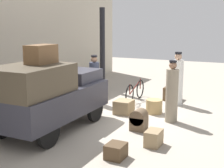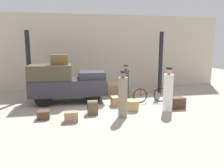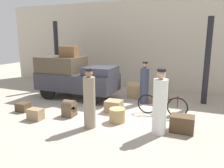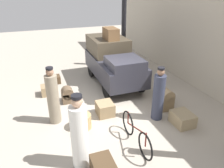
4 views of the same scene
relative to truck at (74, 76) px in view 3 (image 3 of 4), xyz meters
name	(u,v)px [view 3 (image 3 of 4)]	position (x,y,z in m)	size (l,w,h in m)	color
ground_plane	(105,109)	(1.92, -1.00, -0.98)	(30.00, 30.00, 0.00)	#A89E8E
station_building_facade	(137,45)	(1.92, 3.08, 1.27)	(16.00, 0.15, 4.50)	beige
canopy_pillar_left	(57,56)	(-1.78, 1.23, 0.73)	(0.22, 0.22, 3.43)	black
canopy_pillar_right	(207,62)	(5.33, 1.23, 0.73)	(0.22, 0.22, 3.43)	black
truck	(74,76)	(0.00, 0.00, 0.00)	(3.49, 1.56, 1.81)	black
bicycle	(162,105)	(3.98, -0.82, -0.63)	(1.71, 0.04, 0.74)	black
wicker_basket	(117,115)	(2.77, -1.95, -0.76)	(0.51, 0.51, 0.43)	tan
porter_standing_middle	(160,105)	(4.15, -2.31, -0.14)	(0.39, 0.39, 1.83)	white
porter_with_bicycle	(145,84)	(3.06, 0.35, -0.20)	(0.35, 0.35, 1.70)	#33384C
conductor_in_dark_uniform	(89,101)	(2.17, -2.66, -0.16)	(0.35, 0.35, 1.78)	gray
trunk_umber_medium	(36,114)	(0.23, -2.80, -0.80)	(0.48, 0.33, 0.36)	#937A56
suitcase_small_leather	(182,124)	(4.75, -1.95, -0.74)	(0.66, 0.46, 0.48)	#4C3823
suitcase_black_upright	(114,106)	(2.32, -1.11, -0.77)	(0.57, 0.52, 0.42)	#937A56
trunk_wicker_pale	(160,97)	(3.63, 0.89, -0.79)	(0.66, 0.55, 0.39)	#9E8966
trunk_large_brown	(136,90)	(2.55, 0.91, -0.61)	(0.68, 0.41, 0.72)	#937A56
suitcase_tan_flat	(23,107)	(-0.77, -2.30, -0.83)	(0.44, 0.38, 0.31)	#4C3823
trunk_barrel_dark	(69,108)	(1.08, -2.10, -0.70)	(0.39, 0.40, 0.57)	brown
trunk_on_truck_roof	(69,52)	(-0.21, 0.00, 1.06)	(0.78, 0.47, 0.46)	brown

